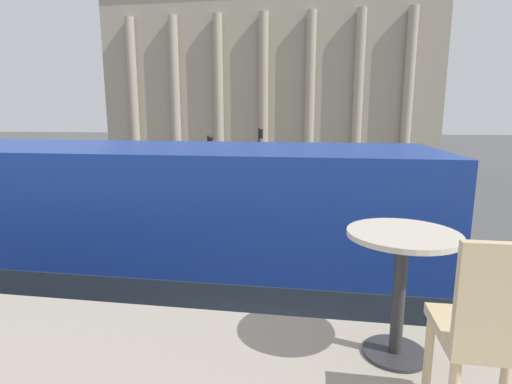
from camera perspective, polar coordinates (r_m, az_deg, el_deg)
double_decker_bus at (r=7.13m, az=-25.25°, el=-8.63°), size 11.00×2.70×4.10m
cafe_dining_table at (r=2.36m, az=20.00°, el=-9.91°), size 0.60×0.60×0.73m
cafe_chair_0 at (r=1.91m, az=31.07°, el=-16.62°), size 0.40×0.40×0.91m
plaza_building_left at (r=46.71m, az=2.34°, el=15.72°), size 33.90×14.72×16.98m
traffic_light_mid at (r=22.97m, az=-6.61°, el=5.10°), size 0.42×0.24×3.43m
traffic_light_far at (r=30.84m, az=0.58°, el=6.84°), size 0.42×0.24×3.61m
pedestrian_black at (r=23.29m, az=-9.12°, el=1.79°), size 0.32×0.32×1.61m
pedestrian_olive at (r=15.41m, az=-18.75°, el=-3.34°), size 0.32×0.32×1.59m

